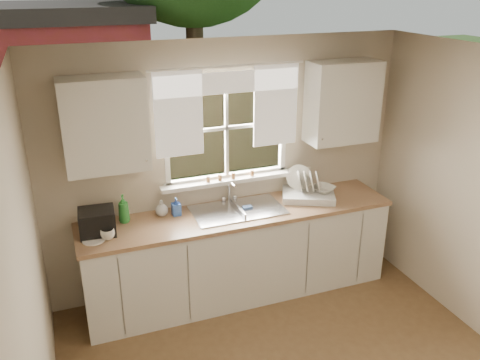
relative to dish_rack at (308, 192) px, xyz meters
name	(u,v)px	position (x,y,z in m)	size (l,w,h in m)	color
room_walls	(335,277)	(-0.77, -1.81, 0.26)	(3.62, 4.02, 2.50)	beige
ceiling	(345,76)	(-0.77, -1.74, 1.52)	(3.60, 4.00, 0.02)	silver
window	(227,145)	(-0.77, 0.26, 0.51)	(1.38, 0.16, 1.06)	white
curtains	(229,100)	(-0.77, 0.21, 0.96)	(1.50, 0.03, 0.81)	white
base_cabinets	(239,255)	(-0.77, -0.06, -0.54)	(3.00, 0.62, 0.87)	silver
countertop	(239,214)	(-0.77, -0.06, -0.09)	(3.04, 0.65, 0.04)	#9C724E
upper_cabinet_left	(104,125)	(-1.92, 0.08, 0.87)	(0.70, 0.33, 0.80)	silver
upper_cabinet_right	(343,102)	(0.38, 0.08, 0.87)	(0.70, 0.33, 0.80)	silver
wall_outlet	(307,173)	(0.11, 0.24, 0.10)	(0.08, 0.01, 0.12)	beige
sill_jars	(229,176)	(-0.78, 0.20, 0.20)	(0.50, 0.04, 0.06)	brown
sink	(238,217)	(-0.77, -0.03, -0.14)	(0.88, 0.52, 0.40)	#B7B7BC
dish_rack	(308,192)	(0.00, 0.00, 0.00)	(0.63, 0.57, 0.32)	silver
bowl	(323,189)	(0.14, -0.05, 0.03)	(0.23, 0.23, 0.06)	silver
soap_bottle_a	(124,209)	(-1.83, 0.11, 0.07)	(0.10, 0.10, 0.27)	green
soap_bottle_b	(176,206)	(-1.35, 0.08, 0.02)	(0.08, 0.08, 0.18)	blue
soap_bottle_c	(162,208)	(-1.48, 0.12, 0.01)	(0.12, 0.12, 0.15)	#F1EFC6
saucer	(94,240)	(-2.13, -0.16, -0.06)	(0.19, 0.19, 0.01)	white
cup	(108,234)	(-2.01, -0.17, -0.02)	(0.12, 0.12, 0.10)	silver
black_appliance	(97,222)	(-2.08, -0.03, 0.05)	(0.30, 0.26, 0.22)	black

